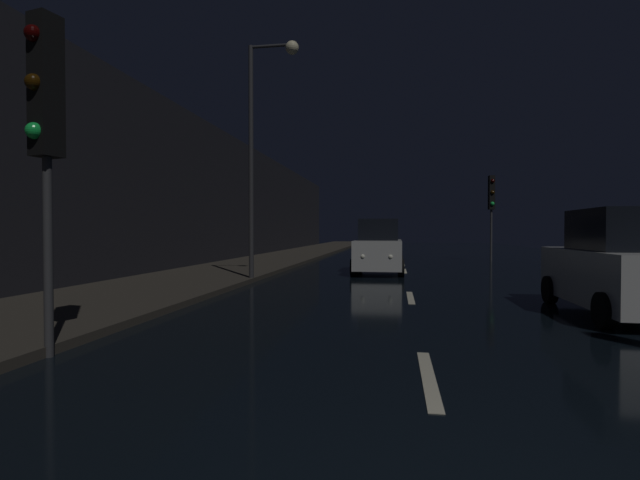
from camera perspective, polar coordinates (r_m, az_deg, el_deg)
The scene contains 9 objects.
ground at distance 27.08m, azimuth 10.04°, elevation -2.54°, with size 26.86×84.00×0.02m, color black.
sidewalk_left at distance 27.92m, azimuth -4.98°, elevation -2.25°, with size 4.40×84.00×0.15m, color #38332B.
building_facade_left at distance 25.41m, azimuth -12.66°, elevation 5.18°, with size 0.80×63.00×7.04m, color black.
lane_centerline at distance 21.55m, azimuth 10.25°, elevation -3.44°, with size 0.16×34.95×0.01m.
traffic_light_near_left at distance 7.45m, azimuth -30.65°, elevation 13.47°, with size 0.37×0.48×4.61m.
traffic_light_far_right at distance 27.85m, azimuth 20.29°, elevation 4.72°, with size 0.34×0.47×4.82m.
streetlamp_overhead at distance 15.89m, azimuth -6.94°, elevation 13.67°, with size 1.70×0.44×7.91m.
car_approaching_headlights at distance 19.07m, azimuth 7.20°, elevation -1.03°, with size 2.00×4.34×2.19m.
car_parked_right_near at distance 11.23m, azimuth 32.95°, elevation -2.77°, with size 1.98×4.29×2.16m.
Camera 1 is at (-0.39, -2.52, 1.71)m, focal length 26.10 mm.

